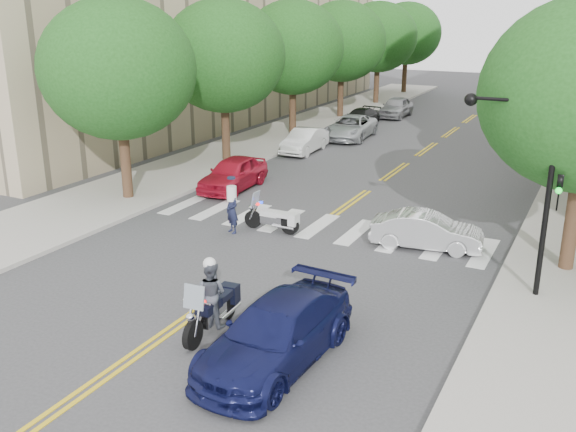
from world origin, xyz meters
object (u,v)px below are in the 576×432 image
Objects in this scene: motorcycle_police at (212,298)px; convertible at (427,231)px; motorcycle_parked at (276,219)px; sedan_blue at (276,334)px; officer_standing at (232,210)px.

motorcycle_police is 9.00m from convertible.
motorcycle_police reaches higher than motorcycle_parked.
convertible is 0.75× the size of sedan_blue.
sedan_blue is (2.18, -0.62, -0.17)m from motorcycle_police.
convertible is at bearing -115.32° from motorcycle_police.
convertible is (3.30, 8.37, -0.28)m from motorcycle_police.
officer_standing reaches higher than motorcycle_parked.
motorcycle_parked is (-2.14, 7.51, -0.41)m from motorcycle_police.
officer_standing reaches higher than sedan_blue.
officer_standing reaches higher than convertible.
motorcycle_police reaches higher than convertible.
sedan_blue is (4.32, -8.13, 0.24)m from motorcycle_parked.
motorcycle_parked is at bearing 91.00° from convertible.
convertible is (6.83, 1.66, -0.23)m from officer_standing.
motorcycle_police is 7.82m from motorcycle_parked.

